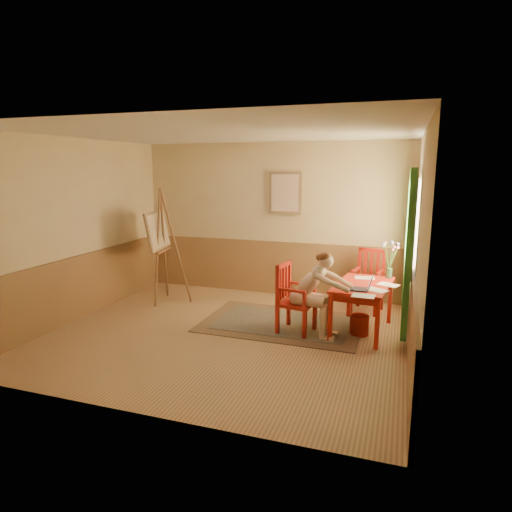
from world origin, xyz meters
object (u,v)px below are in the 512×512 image
(table, at_px, (363,290))
(chair_back, at_px, (368,280))
(chair_left, at_px, (293,298))
(laptop, at_px, (361,287))
(figure, at_px, (314,290))
(easel, at_px, (160,235))

(table, height_order, chair_back, chair_back)
(table, height_order, chair_left, chair_left)
(laptop, bearing_deg, chair_left, 178.69)
(figure, bearing_deg, chair_left, 170.70)
(chair_back, height_order, laptop, chair_back)
(table, xyz_separation_m, laptop, (0.01, -0.34, 0.13))
(figure, height_order, laptop, figure)
(laptop, xyz_separation_m, easel, (-3.53, 0.77, 0.43))
(chair_left, height_order, laptop, chair_left)
(table, height_order, easel, easel)
(chair_back, height_order, easel, easel)
(table, distance_m, chair_left, 1.00)
(laptop, bearing_deg, figure, -177.42)
(chair_left, bearing_deg, table, 18.63)
(table, xyz_separation_m, easel, (-3.53, 0.43, 0.56))
(chair_left, distance_m, laptop, 0.98)
(table, bearing_deg, easel, 173.10)
(table, xyz_separation_m, chair_left, (-0.94, -0.32, -0.12))
(chair_left, relative_size, laptop, 2.80)
(chair_left, distance_m, easel, 2.78)
(table, distance_m, laptop, 0.36)
(chair_left, bearing_deg, chair_back, 55.40)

